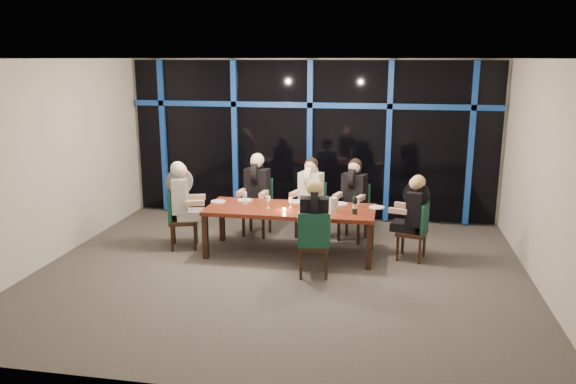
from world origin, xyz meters
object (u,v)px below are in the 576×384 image
diner_far_left (256,183)px  diner_end_left (182,192)px  chair_end_right (417,228)px  chair_near_mid (314,241)px  diner_near_mid (314,213)px  chair_far_right (355,208)px  chair_end_left (178,215)px  water_pitcher (333,205)px  diner_far_mid (310,186)px  wine_bottle (355,206)px  diner_far_right (354,188)px  diner_end_right (414,205)px  dining_table (290,212)px  chair_far_left (258,203)px  chair_far_mid (312,206)px

diner_far_left → diner_end_left: (-1.01, -0.87, -0.00)m
chair_end_right → chair_near_mid: (-1.45, -0.98, 0.03)m
diner_near_mid → chair_far_right: bearing=-112.0°
chair_end_left → diner_end_left: 0.39m
water_pitcher → chair_far_right: bearing=63.8°
diner_far_mid → wine_bottle: bearing=-37.1°
diner_far_right → wine_bottle: size_ratio=2.73×
diner_end_right → dining_table: bearing=-72.4°
diner_far_right → dining_table: bearing=-117.3°
chair_end_left → diner_far_mid: diner_far_mid is taller
chair_far_left → water_pitcher: size_ratio=4.46×
chair_near_mid → diner_far_right: bearing=-110.9°
chair_far_mid → chair_far_right: 0.74m
diner_far_mid → diner_end_left: 2.13m
dining_table → diner_near_mid: diner_near_mid is taller
chair_end_right → diner_near_mid: bearing=-44.1°
diner_far_mid → water_pitcher: bearing=-48.3°
chair_far_right → chair_end_left: 2.94m
chair_far_mid → chair_near_mid: bearing=-65.5°
chair_end_right → chair_near_mid: bearing=-41.7°
diner_far_left → wine_bottle: 2.04m
chair_far_left → diner_far_right: size_ratio=1.06×
chair_end_left → water_pitcher: size_ratio=4.44×
chair_end_left → diner_far_left: (1.09, 0.90, 0.39)m
chair_far_right → diner_far_mid: size_ratio=1.03×
dining_table → diner_far_left: 1.18m
diner_far_mid → wine_bottle: size_ratio=2.71×
chair_end_left → diner_far_left: size_ratio=1.02×
chair_far_left → chair_far_mid: bearing=8.4°
dining_table → wine_bottle: (1.00, -0.17, 0.20)m
diner_far_mid → wine_bottle: (0.83, -1.09, -0.02)m
chair_far_right → diner_near_mid: bearing=-86.2°
chair_far_right → diner_far_right: 0.38m
diner_far_mid → diner_far_left: bearing=-161.8°
chair_far_left → wine_bottle: wine_bottle is taller
dining_table → chair_end_right: bearing=2.7°
diner_far_mid → chair_near_mid: bearing=-64.4°
diner_near_mid → chair_far_left: bearing=-63.1°
diner_end_right → diner_near_mid: 1.66m
diner_near_mid → wine_bottle: bearing=-137.0°
chair_far_right → diner_near_mid: 1.88m
chair_far_left → water_pitcher: bearing=-30.6°
diner_near_mid → water_pitcher: diner_near_mid is taller
wine_bottle → diner_near_mid: bearing=-129.4°
diner_far_mid → chair_far_left: bearing=-166.9°
diner_far_mid → diner_end_right: (1.68, -0.81, -0.04)m
chair_near_mid → wine_bottle: (0.51, 0.72, 0.35)m
chair_end_left → chair_end_right: chair_end_left is taller
chair_end_right → diner_far_right: size_ratio=0.98×
chair_far_right → diner_near_mid: diner_near_mid is taller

